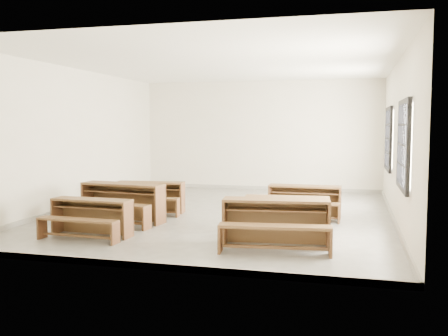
% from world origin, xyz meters
% --- Properties ---
extents(room, '(8.50, 8.50, 3.20)m').
position_xyz_m(room, '(0.09, 0.00, 2.14)').
color(room, gray).
rests_on(room, ground).
extents(desk_set_0, '(1.47, 0.81, 0.64)m').
position_xyz_m(desk_set_0, '(-1.70, -2.63, 0.38)').
color(desk_set_0, brown).
rests_on(desk_set_0, ground).
extents(desk_set_1, '(1.80, 1.07, 0.77)m').
position_xyz_m(desk_set_1, '(-1.75, -1.34, 0.45)').
color(desk_set_1, brown).
rests_on(desk_set_1, ground).
extents(desk_set_2, '(1.57, 0.94, 0.67)m').
position_xyz_m(desk_set_2, '(-1.63, -0.21, 0.39)').
color(desk_set_2, brown).
rests_on(desk_set_2, ground).
extents(desk_set_3, '(1.77, 1.06, 0.76)m').
position_xyz_m(desk_set_3, '(1.51, -2.58, 0.44)').
color(desk_set_3, brown).
rests_on(desk_set_3, ground).
extents(desk_set_4, '(1.53, 0.88, 0.66)m').
position_xyz_m(desk_set_4, '(1.56, -1.64, 0.39)').
color(desk_set_4, brown).
rests_on(desk_set_4, ground).
extents(desk_set_5, '(1.49, 0.79, 0.67)m').
position_xyz_m(desk_set_5, '(1.71, 0.04, 0.39)').
color(desk_set_5, brown).
rests_on(desk_set_5, ground).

